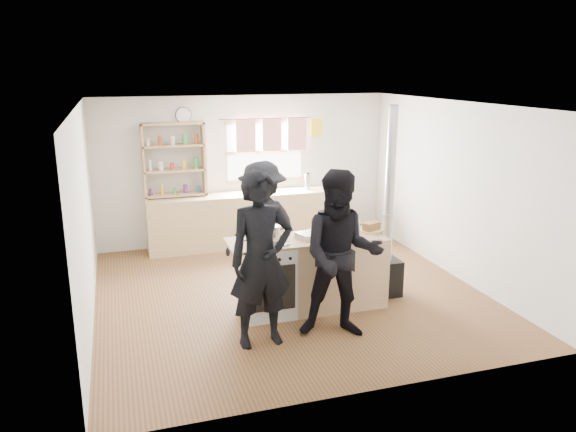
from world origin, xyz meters
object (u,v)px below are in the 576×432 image
(skillet_greens, at_px, (262,245))
(flue_heater, at_px, (387,248))
(stockpot_counter, at_px, (350,228))
(person_near_left, at_px, (261,260))
(bread_board, at_px, (371,228))
(stockpot_stove, at_px, (272,232))
(roast_tray, at_px, (310,235))
(person_near_right, at_px, (341,255))
(cooking_island, at_px, (313,273))
(person_far, at_px, (263,225))
(thermos, at_px, (307,182))

(skillet_greens, xyz_separation_m, flue_heater, (1.78, 0.33, -0.31))
(stockpot_counter, bearing_deg, person_near_left, -152.70)
(bread_board, bearing_deg, stockpot_stove, 174.93)
(skillet_greens, bearing_deg, flue_heater, 10.36)
(stockpot_counter, bearing_deg, bread_board, 8.31)
(roast_tray, height_order, stockpot_counter, stockpot_counter)
(bread_board, relative_size, person_near_right, 0.17)
(person_near_left, relative_size, person_near_right, 1.02)
(bread_board, bearing_deg, roast_tray, -178.27)
(person_near_left, height_order, person_near_right, person_near_left)
(roast_tray, relative_size, stockpot_counter, 1.43)
(stockpot_stove, relative_size, stockpot_counter, 0.83)
(cooking_island, distance_m, stockpot_stove, 0.74)
(roast_tray, relative_size, person_far, 0.21)
(skillet_greens, xyz_separation_m, roast_tray, (0.67, 0.20, 0.01))
(bread_board, distance_m, flue_heater, 0.45)
(thermos, height_order, person_far, person_far)
(stockpot_stove, height_order, person_far, person_far)
(cooking_island, relative_size, flue_heater, 0.79)
(person_near_right, xyz_separation_m, person_far, (-0.46, 1.67, -0.07))
(thermos, xyz_separation_m, person_near_left, (-1.74, -3.48, -0.07))
(stockpot_stove, distance_m, bread_board, 1.28)
(person_near_right, bearing_deg, thermos, 94.91)
(bread_board, bearing_deg, flue_heater, 19.48)
(thermos, height_order, person_near_left, person_near_left)
(bread_board, relative_size, flue_heater, 0.13)
(person_near_left, bearing_deg, person_near_right, -9.32)
(cooking_island, height_order, stockpot_stove, stockpot_stove)
(bread_board, height_order, person_far, person_far)
(roast_tray, bearing_deg, skillet_greens, -163.44)
(bread_board, relative_size, person_near_left, 0.17)
(stockpot_counter, xyz_separation_m, person_near_left, (-1.32, -0.68, -0.05))
(stockpot_counter, xyz_separation_m, person_near_right, (-0.43, -0.75, -0.07))
(bread_board, distance_m, person_near_left, 1.79)
(bread_board, height_order, person_near_left, person_near_left)
(thermos, height_order, stockpot_stove, thermos)
(flue_heater, height_order, person_near_right, flue_heater)
(bread_board, xyz_separation_m, person_far, (-1.20, 0.87, -0.11))
(person_near_left, bearing_deg, cooking_island, 35.14)
(roast_tray, bearing_deg, stockpot_stove, 162.98)
(thermos, height_order, skillet_greens, thermos)
(stockpot_stove, distance_m, person_far, 0.77)
(cooking_island, distance_m, roast_tray, 0.50)
(thermos, xyz_separation_m, person_far, (-1.30, -1.88, -0.16))
(thermos, xyz_separation_m, stockpot_stove, (-1.38, -2.64, -0.03))
(skillet_greens, relative_size, stockpot_counter, 1.79)
(roast_tray, xyz_separation_m, person_near_right, (0.09, -0.77, -0.02))
(skillet_greens, xyz_separation_m, stockpot_counter, (1.18, 0.18, 0.06))
(thermos, xyz_separation_m, bread_board, (-0.10, -2.75, -0.06))
(roast_tray, distance_m, person_near_right, 0.78)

